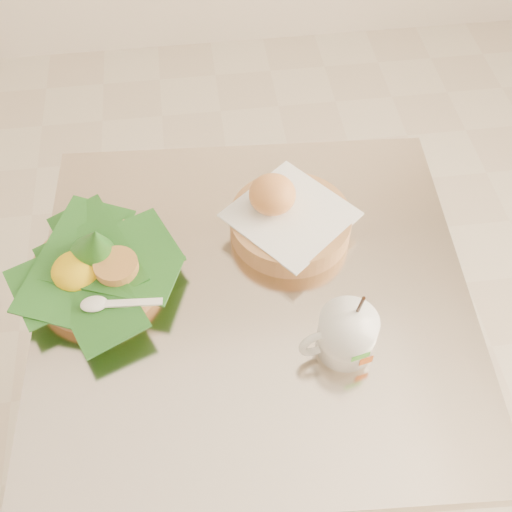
{
  "coord_description": "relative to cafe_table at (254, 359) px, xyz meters",
  "views": [
    {
      "loc": [
        0.11,
        -0.6,
        1.61
      ],
      "look_at": [
        0.19,
        0.01,
        0.82
      ],
      "focal_mm": 45.0,
      "sensor_mm": 36.0,
      "label": 1
    }
  ],
  "objects": [
    {
      "name": "floor",
      "position": [
        -0.18,
        0.01,
        -0.53
      ],
      "size": [
        3.6,
        3.6,
        0.0
      ],
      "primitive_type": "plane",
      "color": "beige",
      "rests_on": "ground"
    },
    {
      "name": "cafe_table",
      "position": [
        0.0,
        0.0,
        0.0
      ],
      "size": [
        0.74,
        0.74,
        0.75
      ],
      "rotation": [
        0.0,
        0.0,
        -0.06
      ],
      "color": "gray",
      "rests_on": "floor"
    },
    {
      "name": "rice_basket",
      "position": [
        -0.25,
        0.06,
        0.26
      ],
      "size": [
        0.26,
        0.26,
        0.13
      ],
      "rotation": [
        0.0,
        0.0,
        0.24
      ],
      "color": "tan",
      "rests_on": "cafe_table"
    },
    {
      "name": "bread_basket",
      "position": [
        0.07,
        0.13,
        0.25
      ],
      "size": [
        0.25,
        0.25,
        0.11
      ],
      "rotation": [
        0.0,
        0.0,
        -0.09
      ],
      "color": "tan",
      "rests_on": "cafe_table"
    },
    {
      "name": "coffee_mug",
      "position": [
        0.12,
        -0.12,
        0.26
      ],
      "size": [
        0.12,
        0.09,
        0.15
      ],
      "rotation": [
        0.0,
        0.0,
        0.22
      ],
      "color": "white",
      "rests_on": "cafe_table"
    }
  ]
}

